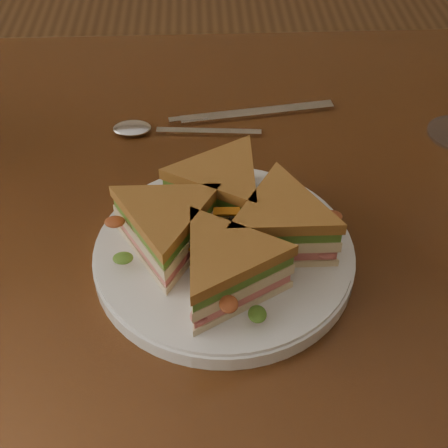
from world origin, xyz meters
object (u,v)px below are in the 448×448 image
table (210,269)px  knife (247,114)px  spoon (151,130)px  plate (224,255)px  sandwich_wedges (224,228)px

table → knife: bearing=72.9°
table → spoon: size_ratio=6.53×
spoon → plate: bearing=-65.2°
table → plate: bearing=-80.2°
plate → sandwich_wedges: 0.04m
plate → spoon: (-0.08, 0.22, -0.00)m
sandwich_wedges → knife: size_ratio=1.07×
table → sandwich_wedges: bearing=-80.2°
table → knife: knife is taller
plate → spoon: size_ratio=1.38×
sandwich_wedges → spoon: 0.24m
table → sandwich_wedges: size_ratio=5.24×
sandwich_wedges → knife: sandwich_wedges is taller
table → spoon: 0.19m
table → spoon: (-0.07, 0.14, 0.10)m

